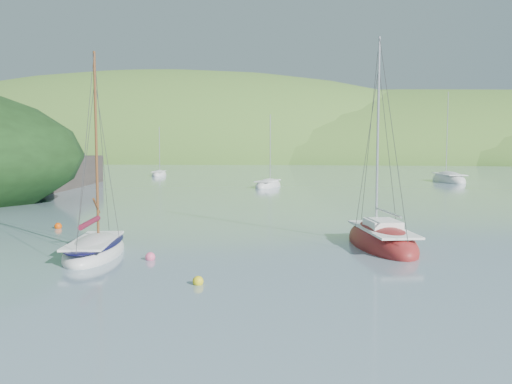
% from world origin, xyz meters
% --- Properties ---
extents(ground, '(700.00, 700.00, 0.00)m').
position_xyz_m(ground, '(0.00, 0.00, 0.00)').
color(ground, gray).
rests_on(ground, ground).
extents(shoreline_hills, '(690.00, 135.00, 56.00)m').
position_xyz_m(shoreline_hills, '(-9.66, 172.42, 0.00)').
color(shoreline_hills, '#366C29').
rests_on(shoreline_hills, ground).
extents(daysailer_white, '(3.68, 6.81, 9.92)m').
position_xyz_m(daysailer_white, '(-5.31, 4.33, 0.22)').
color(daysailer_white, silver).
rests_on(daysailer_white, ground).
extents(sloop_red, '(4.48, 7.99, 11.21)m').
position_xyz_m(sloop_red, '(7.64, 8.72, 0.21)').
color(sloop_red, maroon).
rests_on(sloop_red, ground).
extents(distant_sloop_a, '(3.29, 6.74, 9.21)m').
position_xyz_m(distant_sloop_a, '(-3.63, 45.90, 0.16)').
color(distant_sloop_a, silver).
rests_on(distant_sloop_a, ground).
extents(distant_sloop_b, '(4.74, 9.51, 12.97)m').
position_xyz_m(distant_sloop_b, '(18.62, 59.11, 0.21)').
color(distant_sloop_b, silver).
rests_on(distant_sloop_b, ground).
extents(distant_sloop_c, '(3.04, 6.17, 8.43)m').
position_xyz_m(distant_sloop_c, '(-24.21, 66.45, 0.16)').
color(distant_sloop_c, silver).
rests_on(distant_sloop_c, ground).
extents(mooring_buoys, '(12.35, 12.18, 0.44)m').
position_xyz_m(mooring_buoys, '(-4.72, 5.52, 0.12)').
color(mooring_buoys, yellow).
rests_on(mooring_buoys, ground).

